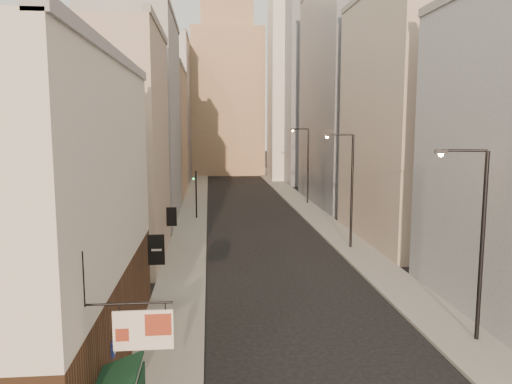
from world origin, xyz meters
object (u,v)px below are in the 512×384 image
Objects in this scene: streetlamp_mid at (349,184)px; streetlamp_far at (306,161)px; clock_tower at (227,85)px; traffic_light_left at (196,187)px; white_tower at (293,74)px; streetlamp_near at (477,234)px.

streetlamp_far is at bearing 100.08° from streetlamp_mid.
clock_tower is 53.17m from traffic_light_left.
white_tower reaches higher than streetlamp_far.
white_tower is at bearing 98.29° from streetlamp_mid.
streetlamp_far is 15.94m from traffic_light_left.
clock_tower reaches higher than white_tower.
streetlamp_mid is (-3.97, -50.62, -13.49)m from white_tower.
streetlamp_mid is (-0.84, 17.13, 0.21)m from streetlamp_near.
white_tower is at bearing -51.84° from clock_tower.
traffic_light_left is at bearing 144.32° from streetlamp_mid.
white_tower is 69.19m from streetlamp_near.
streetlamp_far reaches higher than streetlamp_mid.
streetlamp_mid is 0.97× the size of streetlamp_far.
traffic_light_left is (-13.15, -8.79, -1.93)m from streetlamp_far.
clock_tower is 44.69m from streetlamp_far.
traffic_light_left is at bearing -159.44° from streetlamp_far.
streetlamp_mid is 1.79× the size of traffic_light_left.
streetlamp_near is 0.93× the size of streetlamp_far.
traffic_light_left is (-5.07, -50.97, -14.29)m from clock_tower.
traffic_light_left is (-12.94, 30.78, -1.55)m from streetlamp_near.
streetlamp_far reaches higher than traffic_light_left.
streetlamp_near is at bearing -84.50° from clock_tower.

